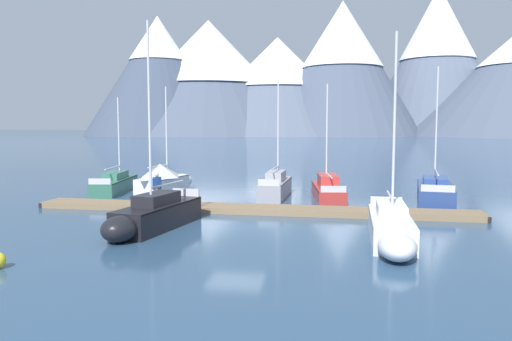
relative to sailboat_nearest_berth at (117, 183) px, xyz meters
name	(u,v)px	position (x,y,z in m)	size (l,w,h in m)	color
ground_plane	(236,227)	(10.45, -10.80, -0.56)	(700.00, 700.00, 0.00)	#2D4C6B
mountain_west_summit	(158,74)	(-56.83, 167.47, 24.51)	(60.37, 60.37, 48.53)	#424C60
mountain_central_massif	(209,74)	(-38.97, 181.00, 25.67)	(89.71, 89.71, 48.96)	#4C566B
mountain_shoulder_ridge	(277,83)	(-9.22, 181.75, 21.30)	(79.77, 79.77, 41.13)	slate
mountain_east_summit	(342,65)	(17.75, 177.08, 28.06)	(64.06, 64.06, 54.06)	#4C566B
mountain_rear_spur	(437,57)	(58.37, 196.05, 32.88)	(61.63, 61.63, 63.18)	slate
dock	(250,209)	(10.45, -6.80, -0.41)	(23.30, 2.64, 0.30)	#846B4C
sailboat_nearest_berth	(117,183)	(0.00, 0.00, 0.00)	(2.42, 7.63, 6.44)	#336B56
sailboat_second_berth	(165,179)	(3.57, -0.32, 0.36)	(2.73, 5.99, 7.08)	white
sailboat_mid_dock_port	(153,215)	(7.03, -11.97, 0.11)	(2.64, 6.59, 8.90)	black
sailboat_mid_dock_starboard	(277,186)	(11.17, -0.83, 0.11)	(1.60, 6.55, 7.45)	#93939E
sailboat_far_berth	(327,188)	(14.37, -0.85, 0.00)	(2.30, 7.39, 7.12)	#B2332D
sailboat_outer_slip	(392,228)	(17.00, -12.83, 0.05)	(1.78, 7.13, 8.02)	silver
sailboat_end_of_dock	(434,191)	(20.71, -1.67, 0.08)	(2.82, 7.66, 7.96)	navy
person_on_dock	(157,186)	(5.35, -6.79, 0.70)	(0.39, 0.51, 1.69)	brown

